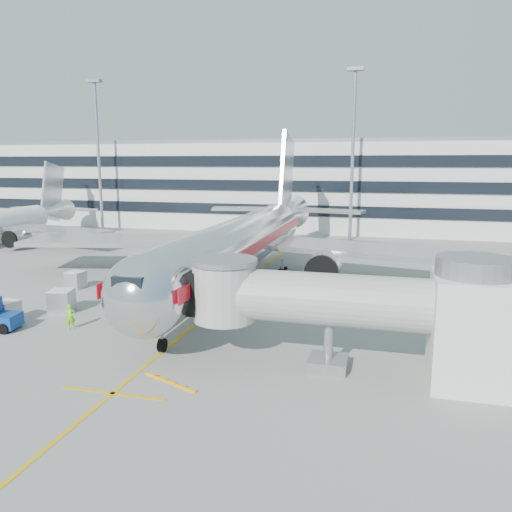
% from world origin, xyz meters
% --- Properties ---
extents(ground, '(180.00, 180.00, 0.00)m').
position_xyz_m(ground, '(0.00, 0.00, 0.00)').
color(ground, gray).
rests_on(ground, ground).
extents(lead_in_line, '(0.25, 70.00, 0.01)m').
position_xyz_m(lead_in_line, '(0.00, 10.00, 0.01)').
color(lead_in_line, '#DA9E0B').
rests_on(lead_in_line, ground).
extents(stop_bar, '(6.00, 0.25, 0.01)m').
position_xyz_m(stop_bar, '(0.00, -14.00, 0.01)').
color(stop_bar, '#DA9E0B').
rests_on(stop_bar, ground).
extents(main_jet, '(50.95, 48.70, 16.06)m').
position_xyz_m(main_jet, '(0.00, 11.72, 4.23)').
color(main_jet, silver).
rests_on(main_jet, ground).
extents(jet_bridge, '(17.80, 4.50, 7.00)m').
position_xyz_m(jet_bridge, '(12.18, -8.00, 3.87)').
color(jet_bridge, silver).
rests_on(jet_bridge, ground).
extents(terminal, '(150.00, 24.25, 15.60)m').
position_xyz_m(terminal, '(0.00, 57.95, 7.80)').
color(terminal, silver).
rests_on(terminal, ground).
extents(light_mast_west, '(2.40, 1.20, 25.45)m').
position_xyz_m(light_mast_west, '(-35.00, 42.00, 14.88)').
color(light_mast_west, gray).
rests_on(light_mast_west, ground).
extents(light_mast_centre, '(2.40, 1.20, 25.45)m').
position_xyz_m(light_mast_centre, '(8.00, 42.00, 14.88)').
color(light_mast_centre, gray).
rests_on(light_mast_centre, ground).
extents(belt_loader, '(4.42, 2.54, 2.06)m').
position_xyz_m(belt_loader, '(-4.00, 1.53, 0.58)').
color(belt_loader, '#F1A00A').
rests_on(belt_loader, ground).
extents(cargo_container_left, '(2.05, 2.05, 1.83)m').
position_xyz_m(cargo_container_left, '(-11.51, -2.17, 0.92)').
color(cargo_container_left, '#A9ABB0').
rests_on(cargo_container_left, ground).
extents(cargo_container_right, '(1.64, 1.64, 1.63)m').
position_xyz_m(cargo_container_right, '(-15.07, 4.89, 0.82)').
color(cargo_container_right, '#A9ABB0').
rests_on(cargo_container_right, ground).
extents(cargo_container_front, '(1.75, 1.75, 1.60)m').
position_xyz_m(cargo_container_front, '(-13.97, -5.35, 0.81)').
color(cargo_container_front, '#A9ABB0').
rests_on(cargo_container_front, ground).
extents(ramp_worker, '(0.80, 0.72, 1.84)m').
position_xyz_m(ramp_worker, '(-8.30, -5.61, 0.92)').
color(ramp_worker, '#76DE17').
rests_on(ramp_worker, ground).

